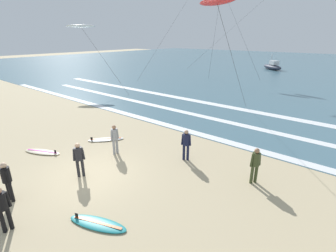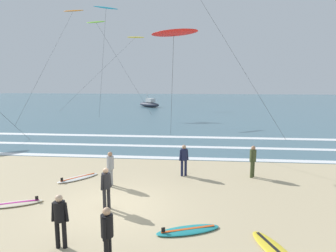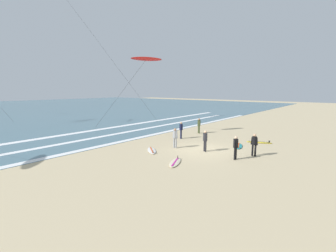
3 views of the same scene
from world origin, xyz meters
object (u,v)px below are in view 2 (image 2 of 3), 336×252
at_px(surfer_left_far, 106,185).
at_px(surfer_background_far, 107,231).
at_px(surfboard_foreground_flat, 14,204).
at_px(kite_orange_far_left, 73,12).
at_px(surfboard_left_pile, 188,230).
at_px(surfboard_near_water, 78,178).
at_px(kite_red_mid_center, 174,34).
at_px(offshore_boat, 149,104).
at_px(surfer_foreground_main, 184,157).
at_px(surfer_left_near, 110,166).
at_px(kite_lime_high_right, 96,23).
at_px(surfer_right_near, 60,216).
at_px(kite_cyan_high_left, 106,8).
at_px(surfer_mid_group, 253,158).
at_px(kite_yellow_low_near, 135,38).
at_px(surfboard_right_spare, 275,250).

xyz_separation_m(surfer_left_far, surfer_background_far, (1.07, -3.31, 0.00)).
relative_size(surfboard_foreground_flat, kite_orange_far_left, 0.14).
height_order(surfboard_left_pile, surfboard_foreground_flat, same).
relative_size(surfer_background_far, surfboard_near_water, 0.81).
bearing_deg(kite_red_mid_center, offshore_boat, 101.62).
bearing_deg(surfboard_foreground_flat, surfer_foreground_main, 33.18).
bearing_deg(surfer_left_near, kite_red_mid_center, 65.89).
xyz_separation_m(surfboard_near_water, offshore_boat, (-2.90, 39.72, 0.51)).
bearing_deg(kite_lime_high_right, surfer_background_far, -71.05).
height_order(surfer_right_near, surfer_foreground_main, same).
height_order(surfboard_left_pile, kite_lime_high_right, kite_lime_high_right).
height_order(surfer_left_near, surfboard_left_pile, surfer_left_near).
bearing_deg(surfer_left_near, surfboard_near_water, 157.20).
height_order(kite_cyan_high_left, kite_orange_far_left, kite_orange_far_left).
distance_m(surfboard_left_pile, surfboard_foreground_flat, 6.91).
height_order(surfer_mid_group, surfer_background_far, same).
distance_m(surfer_mid_group, kite_orange_far_left, 37.45).
xyz_separation_m(surfer_foreground_main, kite_cyan_high_left, (-10.76, 22.89, 12.65)).
bearing_deg(kite_cyan_high_left, kite_yellow_low_near, 89.31).
bearing_deg(surfboard_left_pile, surfer_right_near, -160.57).
height_order(surfboard_right_spare, kite_cyan_high_left, kite_cyan_high_left).
distance_m(surfer_foreground_main, offshore_boat, 39.57).
bearing_deg(surfer_left_far, surfboard_near_water, 127.33).
height_order(kite_lime_high_right, kite_red_mid_center, kite_lime_high_right).
distance_m(surfer_right_near, kite_red_mid_center, 12.59).
height_order(kite_yellow_low_near, offshore_boat, kite_yellow_low_near).
distance_m(kite_cyan_high_left, kite_orange_far_left, 8.46).
bearing_deg(surfboard_foreground_flat, surfer_right_near, -39.78).
distance_m(surfer_left_far, kite_yellow_low_near, 45.53).
bearing_deg(surfboard_near_water, surfboard_right_spare, -34.18).
bearing_deg(surfer_right_near, surfboard_right_spare, 3.92).
bearing_deg(surfer_foreground_main, surfboard_left_pile, -86.00).
bearing_deg(kite_cyan_high_left, surfer_mid_group, -58.10).
relative_size(surfer_mid_group, surfboard_near_water, 0.81).
height_order(surfboard_left_pile, kite_orange_far_left, kite_orange_far_left).
xyz_separation_m(surfer_right_near, surfer_background_far, (1.59, -0.68, 0.00)).
relative_size(surfboard_right_spare, kite_yellow_low_near, 0.17).
bearing_deg(surfboard_foreground_flat, kite_yellow_low_near, 95.50).
distance_m(surfer_right_near, surfboard_foreground_flat, 4.23).
xyz_separation_m(surfboard_near_water, surfboard_foreground_flat, (-1.25, -3.20, 0.00)).
xyz_separation_m(surfer_left_far, kite_yellow_low_near, (-7.88, 43.37, 11.40)).
distance_m(surfboard_left_pile, surfboard_right_spare, 2.61).
relative_size(surfer_background_far, kite_lime_high_right, 0.12).
xyz_separation_m(kite_lime_high_right, kite_red_mid_center, (12.93, -24.15, -5.36)).
height_order(surfer_left_near, kite_lime_high_right, kite_lime_high_right).
distance_m(kite_red_mid_center, kite_orange_far_left, 30.39).
bearing_deg(surfboard_near_water, kite_red_mid_center, 47.01).
distance_m(surfboard_left_pile, kite_cyan_high_left, 33.42).
distance_m(surfer_left_far, surfboard_left_pile, 3.49).
bearing_deg(kite_yellow_low_near, surfboard_foreground_flat, -84.50).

